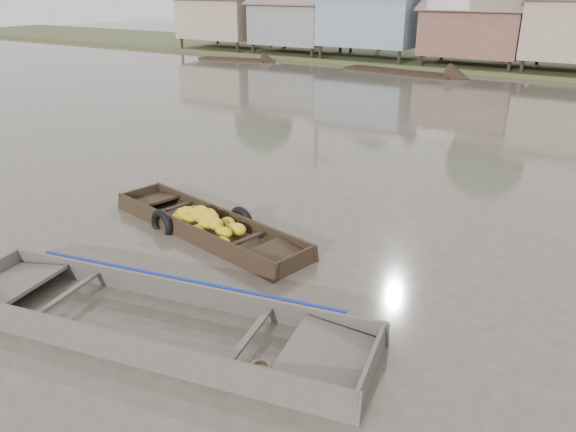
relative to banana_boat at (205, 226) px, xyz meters
The scene contains 3 objects.
ground 2.26m from the banana_boat, 41.25° to the right, with size 120.00×120.00×0.00m, color #4B4339.
banana_boat is the anchor object (origin of this frame).
viewer_boat 3.66m from the banana_boat, 62.02° to the right, with size 7.09×3.11×0.55m.
Camera 1 is at (5.60, -6.79, 4.85)m, focal length 35.00 mm.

